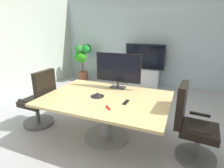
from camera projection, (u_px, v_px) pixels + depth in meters
name	position (u px, v px, depth m)	size (l,w,h in m)	color
ground_plane	(101.00, 137.00, 3.17)	(7.80, 7.80, 0.00)	#99999E
wall_back_glass_partition	(147.00, 42.00, 5.76)	(5.74, 0.10, 2.69)	#9EB2B7
conference_table	(106.00, 107.00, 3.00)	(1.99, 1.40, 0.73)	tan
office_chair_left	(40.00, 103.00, 3.42)	(0.60, 0.58, 1.09)	#4C4C51
office_chair_right	(192.00, 129.00, 2.57)	(0.61, 0.59, 1.09)	#4C4C51
tv_monitor	(118.00, 69.00, 3.30)	(0.84, 0.18, 0.64)	#333338
wall_display_unit	(144.00, 72.00, 5.71)	(1.20, 0.36, 1.31)	#B7BABC
potted_plant	(82.00, 58.00, 6.19)	(0.57, 0.62, 1.24)	brown
conference_phone	(97.00, 95.00, 2.98)	(0.22, 0.22, 0.07)	black
remote_control	(126.00, 102.00, 2.74)	(0.05, 0.17, 0.02)	black
whiteboard_marker	(108.00, 108.00, 2.56)	(0.13, 0.02, 0.02)	red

